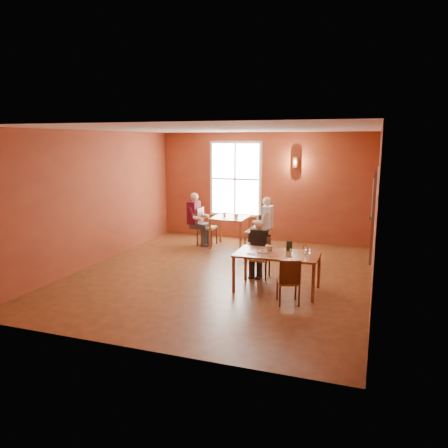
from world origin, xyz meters
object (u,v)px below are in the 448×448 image
(main_table, at_px, (277,272))
(second_table, at_px, (230,232))
(chair_diner_maroon, at_px, (207,227))
(diner_maroon, at_px, (206,220))
(chair_diner_white, at_px, (254,231))
(chair_diner_main, at_px, (260,258))
(chair_empty, at_px, (288,281))
(diner_white, at_px, (255,224))
(diner_main, at_px, (260,251))

(main_table, bearing_deg, second_table, 122.95)
(second_table, distance_m, chair_diner_maroon, 0.66)
(second_table, bearing_deg, diner_maroon, 180.00)
(second_table, height_order, chair_diner_white, chair_diner_white)
(second_table, bearing_deg, main_table, -57.05)
(chair_diner_main, relative_size, diner_maroon, 0.61)
(chair_diner_white, bearing_deg, chair_diner_main, -161.65)
(chair_empty, relative_size, second_table, 0.90)
(chair_diner_main, relative_size, diner_white, 0.63)
(chair_diner_maroon, bearing_deg, chair_diner_white, 90.00)
(diner_main, distance_m, chair_diner_maroon, 3.11)
(chair_diner_main, height_order, second_table, chair_diner_main)
(diner_white, bearing_deg, chair_empty, -156.22)
(main_table, distance_m, chair_diner_maroon, 3.91)
(main_table, height_order, chair_empty, chair_empty)
(chair_empty, xyz_separation_m, chair_diner_maroon, (-2.89, 3.54, 0.09))
(second_table, height_order, diner_white, diner_white)
(chair_diner_maroon, bearing_deg, diner_main, 41.50)
(chair_diner_main, distance_m, diner_white, 2.43)
(main_table, relative_size, chair_diner_white, 1.65)
(main_table, xyz_separation_m, diner_main, (-0.50, 0.62, 0.20))
(second_table, bearing_deg, diner_main, -58.78)
(chair_empty, relative_size, chair_diner_maroon, 0.82)
(chair_diner_main, bearing_deg, chair_empty, 123.69)
(main_table, bearing_deg, chair_empty, -61.01)
(chair_empty, distance_m, diner_white, 3.88)
(chair_empty, bearing_deg, main_table, 98.66)
(second_table, distance_m, chair_diner_white, 0.65)
(chair_diner_main, distance_m, diner_main, 0.15)
(main_table, distance_m, diner_maroon, 3.94)
(main_table, bearing_deg, diner_main, 128.88)
(chair_diner_main, height_order, chair_diner_maroon, chair_diner_maroon)
(main_table, distance_m, second_table, 3.52)
(chair_diner_main, bearing_deg, chair_diner_white, -71.65)
(main_table, xyz_separation_m, diner_maroon, (-2.59, 2.95, 0.32))
(chair_diner_white, bearing_deg, main_table, -156.83)
(diner_main, bearing_deg, chair_empty, 124.34)
(main_table, relative_size, chair_diner_maroon, 1.54)
(second_table, xyz_separation_m, chair_diner_maroon, (-0.65, 0.00, 0.10))
(chair_diner_main, xyz_separation_m, diner_maroon, (-2.09, 2.30, 0.27))
(diner_main, distance_m, chair_empty, 1.48)
(diner_main, relative_size, chair_empty, 1.37)
(diner_main, height_order, diner_maroon, diner_maroon)
(main_table, xyz_separation_m, diner_white, (-1.23, 2.95, 0.29))
(chair_diner_main, xyz_separation_m, diner_white, (-0.73, 2.30, 0.24))
(chair_diner_main, relative_size, second_table, 0.92)
(diner_main, distance_m, diner_white, 2.45)
(chair_diner_white, xyz_separation_m, diner_white, (0.03, 0.00, 0.19))
(diner_white, xyz_separation_m, diner_maroon, (-1.36, 0.00, 0.03))
(diner_main, height_order, chair_diner_maroon, diner_main)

